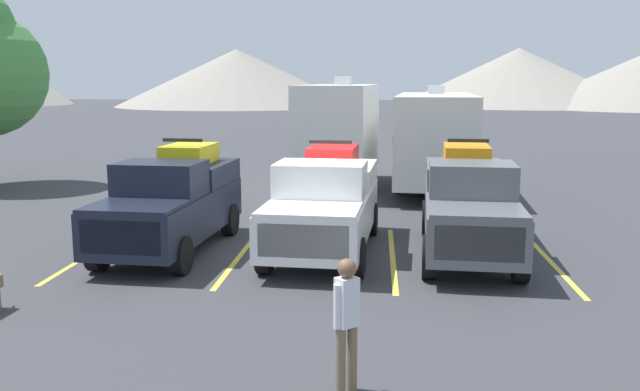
% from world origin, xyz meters
% --- Properties ---
extents(ground_plane, '(240.00, 240.00, 0.00)m').
position_xyz_m(ground_plane, '(0.00, 0.00, 0.00)').
color(ground_plane, '#38383D').
extents(pickup_truck_a, '(2.34, 5.37, 2.52)m').
position_xyz_m(pickup_truck_a, '(-3.36, 0.01, 1.15)').
color(pickup_truck_a, black).
rests_on(pickup_truck_a, ground).
extents(pickup_truck_b, '(2.46, 5.74, 2.48)m').
position_xyz_m(pickup_truck_b, '(0.16, 0.24, 1.14)').
color(pickup_truck_b, white).
rests_on(pickup_truck_b, ground).
extents(pickup_truck_c, '(2.34, 5.82, 2.53)m').
position_xyz_m(pickup_truck_c, '(3.40, 0.20, 1.18)').
color(pickup_truck_c, '#595B60').
rests_on(pickup_truck_c, ground).
extents(lot_stripe_a, '(0.12, 5.50, 0.01)m').
position_xyz_m(lot_stripe_a, '(-5.12, -0.31, 0.00)').
color(lot_stripe_a, gold).
rests_on(lot_stripe_a, ground).
extents(lot_stripe_b, '(0.12, 5.50, 0.01)m').
position_xyz_m(lot_stripe_b, '(-1.71, -0.31, 0.00)').
color(lot_stripe_b, gold).
rests_on(lot_stripe_b, ground).
extents(lot_stripe_c, '(0.12, 5.50, 0.01)m').
position_xyz_m(lot_stripe_c, '(1.71, -0.31, 0.00)').
color(lot_stripe_c, gold).
rests_on(lot_stripe_c, ground).
extents(lot_stripe_d, '(0.12, 5.50, 0.01)m').
position_xyz_m(lot_stripe_d, '(5.12, -0.31, 0.00)').
color(lot_stripe_d, gold).
rests_on(lot_stripe_d, ground).
extents(camper_trailer_a, '(2.83, 8.20, 4.03)m').
position_xyz_m(camper_trailer_a, '(-0.01, 9.29, 2.12)').
color(camper_trailer_a, white).
rests_on(camper_trailer_a, ground).
extents(camper_trailer_b, '(3.18, 9.23, 3.70)m').
position_xyz_m(camper_trailer_b, '(3.39, 9.14, 1.95)').
color(camper_trailer_b, silver).
rests_on(camper_trailer_b, ground).
extents(person_b, '(0.33, 0.32, 1.74)m').
position_xyz_m(person_b, '(0.97, -6.98, 1.00)').
color(person_b, '#726047').
rests_on(person_b, ground).
extents(mountain_ridge, '(139.78, 44.73, 12.28)m').
position_xyz_m(mountain_ridge, '(-6.79, 88.67, 4.80)').
color(mountain_ridge, gray).
rests_on(mountain_ridge, ground).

